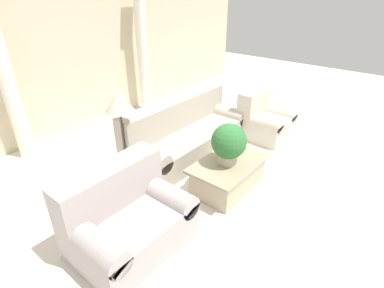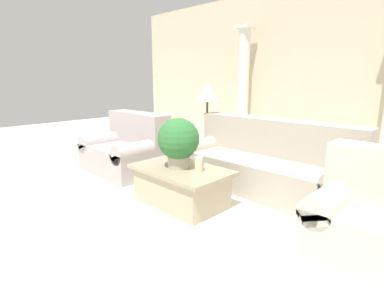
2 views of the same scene
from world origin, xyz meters
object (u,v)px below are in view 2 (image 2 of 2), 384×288
armchair (374,215)px  sofa_long (266,163)px  coffee_table (181,185)px  loveseat (127,149)px  potted_plant (178,141)px  floor_lamp (207,96)px

armchair → sofa_long: bearing=153.1°
sofa_long → coffee_table: sofa_long is taller
coffee_table → sofa_long: bearing=69.5°
loveseat → armchair: (3.44, 0.11, -0.01)m
potted_plant → coffee_table: bearing=-1.0°
potted_plant → armchair: size_ratio=0.64×
sofa_long → potted_plant: potted_plant is taller
loveseat → floor_lamp: (0.81, 0.99, 0.81)m
loveseat → armchair: loveseat is taller
potted_plant → floor_lamp: size_ratio=0.42×
coffee_table → armchair: armchair is taller
potted_plant → loveseat: bearing=168.6°
coffee_table → armchair: bearing=12.5°
sofa_long → loveseat: same height
sofa_long → armchair: sofa_long is taller
sofa_long → loveseat: 2.16m
coffee_table → potted_plant: 0.53m
sofa_long → potted_plant: 1.30m
loveseat → coffee_table: 1.60m
sofa_long → coffee_table: size_ratio=2.05×
sofa_long → floor_lamp: bearing=172.9°
sofa_long → potted_plant: size_ratio=4.07×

